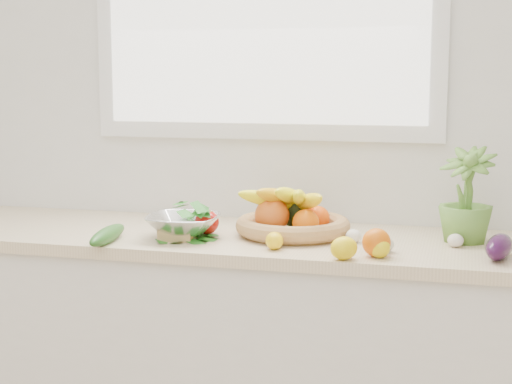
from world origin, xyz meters
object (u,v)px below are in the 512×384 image
(potted_herb, at_px, (466,196))
(fruit_basket, at_px, (292,219))
(apple, at_px, (207,222))
(eggplant, at_px, (499,247))
(colander_with_spinach, at_px, (183,219))
(cucumber, at_px, (108,235))

(potted_herb, height_order, fruit_basket, potted_herb)
(apple, distance_m, potted_herb, 0.86)
(apple, bearing_deg, eggplant, -7.54)
(eggplant, height_order, colander_with_spinach, colander_with_spinach)
(eggplant, height_order, fruit_basket, fruit_basket)
(apple, height_order, fruit_basket, fruit_basket)
(cucumber, distance_m, fruit_basket, 0.61)
(potted_herb, bearing_deg, cucumber, -164.39)
(apple, relative_size, cucumber, 0.30)
(apple, relative_size, eggplant, 0.45)
(cucumber, bearing_deg, eggplant, 4.16)
(eggplant, relative_size, colander_with_spinach, 0.73)
(apple, bearing_deg, colander_with_spinach, -122.71)
(apple, distance_m, fruit_basket, 0.29)
(fruit_basket, bearing_deg, colander_with_spinach, -157.91)
(eggplant, xyz_separation_m, colander_with_spinach, (-1.00, 0.04, 0.03))
(apple, xyz_separation_m, potted_herb, (0.85, 0.10, 0.11))
(fruit_basket, height_order, colander_with_spinach, fruit_basket)
(apple, height_order, cucumber, apple)
(cucumber, bearing_deg, colander_with_spinach, 31.36)
(cucumber, height_order, colander_with_spinach, colander_with_spinach)
(apple, xyz_separation_m, eggplant, (0.94, -0.12, -0.00))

